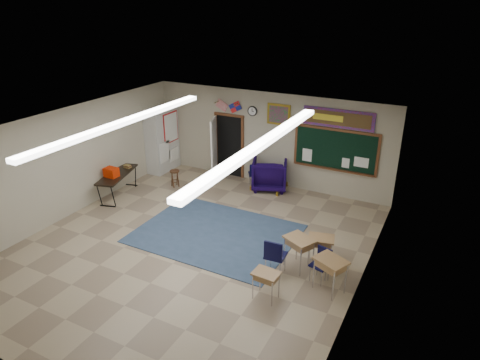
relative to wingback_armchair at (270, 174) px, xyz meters
The scene contains 25 objects.
floor 4.13m from the wingback_armchair, 93.68° to the right, with size 9.00×9.00×0.00m, color #9C896C.
back_wall 1.11m from the wingback_armchair, 122.82° to the left, with size 8.00×0.04×3.00m, color #AEA68D.
front_wall 8.65m from the wingback_armchair, 91.75° to the right, with size 8.00×0.04×3.00m, color #AEA68D.
left_wall 5.99m from the wingback_armchair, 136.17° to the right, with size 0.04×9.00×3.00m, color #AEA68D.
right_wall 5.63m from the wingback_armchair, 47.60° to the right, with size 0.04×9.00×3.00m, color #AEA68D.
ceiling 4.80m from the wingback_armchair, 93.68° to the right, with size 8.00×9.00×0.04m, color silver.
area_rug 3.33m from the wingback_armchair, 91.09° to the right, with size 4.00×3.00×0.02m, color #384A6A.
fluorescent_strips 4.77m from the wingback_armchair, 93.68° to the right, with size 3.86×6.00×0.10m, color white, non-canonical shape.
doorway 1.87m from the wingback_armchair, behind, with size 1.10×0.89×2.16m.
chalkboard 2.20m from the wingback_armchair, 10.80° to the left, with size 2.55×0.14×1.30m.
bulletin_board 2.78m from the wingback_armchair, 10.92° to the left, with size 2.10×0.05×0.55m.
framed_art_print 1.89m from the wingback_armchair, 76.86° to the left, with size 0.75×0.05×0.65m.
wall_clock 2.06m from the wingback_armchair, 155.30° to the left, with size 0.32×0.05×0.32m.
wall_flags 2.61m from the wingback_armchair, 168.19° to the left, with size 1.16×0.06×0.70m, color red, non-canonical shape.
storage_cabinet 4.03m from the wingback_armchair, behind, with size 0.59×1.25×2.20m.
wingback_armchair is the anchor object (origin of this frame).
student_chair_reading 0.50m from the wingback_armchair, behind, with size 0.41×0.41×0.82m, color black, non-canonical shape.
student_chair_desk_a 4.63m from the wingback_armchair, 64.54° to the right, with size 0.45×0.45×0.91m, color black, non-canonical shape.
student_chair_desk_b 4.95m from the wingback_armchair, 53.61° to the right, with size 0.38×0.38×0.76m, color black, non-canonical shape.
student_desk_front_left 4.41m from the wingback_armchair, 57.65° to the right, with size 0.79×0.72×0.77m.
student_desk_front_right 4.34m from the wingback_armchair, 50.73° to the right, with size 0.67×0.57×0.70m.
student_desk_back_left 5.49m from the wingback_armchair, 66.94° to the right, with size 0.55×0.42×0.63m.
student_desk_back_right 5.30m from the wingback_armchair, 52.62° to the right, with size 0.78×0.70×0.77m.
folding_table 4.73m from the wingback_armchair, 145.69° to the right, with size 1.06×1.86×1.01m.
wooden_stool 3.06m from the wingback_armchair, 155.15° to the right, with size 0.31×0.31×0.55m.
Camera 1 is at (5.21, -7.49, 5.70)m, focal length 32.00 mm.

